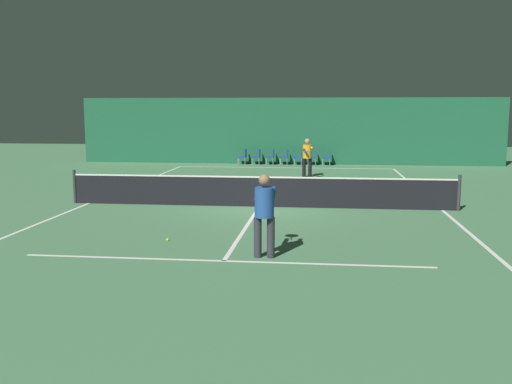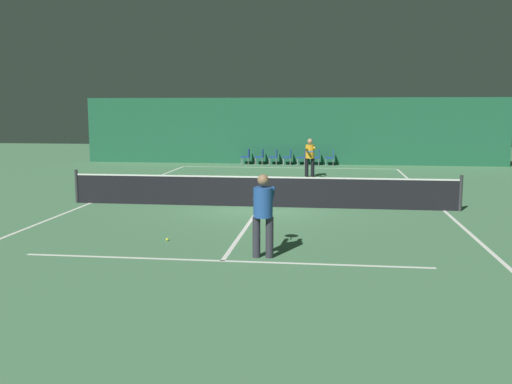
{
  "view_description": "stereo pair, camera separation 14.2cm",
  "coord_description": "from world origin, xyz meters",
  "views": [
    {
      "loc": [
        1.91,
        -17.26,
        2.99
      ],
      "look_at": [
        0.31,
        -3.53,
        0.98
      ],
      "focal_mm": 40.0,
      "sensor_mm": 36.0,
      "label": 1
    },
    {
      "loc": [
        2.05,
        -17.24,
        2.99
      ],
      "look_at": [
        0.31,
        -3.53,
        0.98
      ],
      "focal_mm": 40.0,
      "sensor_mm": 36.0,
      "label": 2
    }
  ],
  "objects": [
    {
      "name": "courtside_chair_4",
      "position": [
        0.68,
        13.36,
        0.49
      ],
      "size": [
        0.44,
        0.44,
        0.84
      ],
      "rotation": [
        0.0,
        0.0,
        -1.57
      ],
      "color": "#99999E",
      "rests_on": "ground"
    },
    {
      "name": "player_far",
      "position": [
        1.24,
        7.97,
        0.99
      ],
      "size": [
        0.46,
        1.39,
        1.7
      ],
      "rotation": [
        0.0,
        0.0,
        -1.5
      ],
      "color": "black",
      "rests_on": "ground"
    },
    {
      "name": "backdrop_curtain",
      "position": [
        0.0,
        13.91,
        1.8
      ],
      "size": [
        23.0,
        0.12,
        3.6
      ],
      "color": "#1E5B3D",
      "rests_on": "ground"
    },
    {
      "name": "tennis_ball",
      "position": [
        -1.58,
        -4.85,
        0.03
      ],
      "size": [
        0.07,
        0.07,
        0.07
      ],
      "color": "#D1DB33",
      "rests_on": "ground"
    },
    {
      "name": "ground_plane",
      "position": [
        0.0,
        0.0,
        0.0
      ],
      "size": [
        60.0,
        60.0,
        0.0
      ],
      "primitive_type": "plane",
      "color": "#4C7F56"
    },
    {
      "name": "court_line_sideline_right",
      "position": [
        5.5,
        0.0,
        0.0
      ],
      "size": [
        0.1,
        23.8,
        0.0
      ],
      "color": "white",
      "rests_on": "ground"
    },
    {
      "name": "court_line_service_near",
      "position": [
        0.0,
        -6.4,
        0.0
      ],
      "size": [
        8.25,
        0.1,
        0.0
      ],
      "color": "white",
      "rests_on": "ground"
    },
    {
      "name": "tennis_net",
      "position": [
        0.0,
        0.0,
        0.51
      ],
      "size": [
        12.0,
        0.1,
        1.07
      ],
      "color": "black",
      "rests_on": "ground"
    },
    {
      "name": "courtside_chair_2",
      "position": [
        -0.84,
        13.36,
        0.49
      ],
      "size": [
        0.44,
        0.44,
        0.84
      ],
      "rotation": [
        0.0,
        0.0,
        -1.57
      ],
      "color": "#99999E",
      "rests_on": "ground"
    },
    {
      "name": "court_line_centre",
      "position": [
        0.0,
        0.0,
        0.0
      ],
      "size": [
        0.1,
        12.8,
        0.0
      ],
      "color": "white",
      "rests_on": "ground"
    },
    {
      "name": "courtside_chair_0",
      "position": [
        -2.35,
        13.36,
        0.49
      ],
      "size": [
        0.44,
        0.44,
        0.84
      ],
      "rotation": [
        0.0,
        0.0,
        -1.57
      ],
      "color": "#99999E",
      "rests_on": "ground"
    },
    {
      "name": "courtside_chair_3",
      "position": [
        -0.08,
        13.36,
        0.49
      ],
      "size": [
        0.44,
        0.44,
        0.84
      ],
      "rotation": [
        0.0,
        0.0,
        -1.57
      ],
      "color": "#99999E",
      "rests_on": "ground"
    },
    {
      "name": "courtside_chair_5",
      "position": [
        1.44,
        13.36,
        0.49
      ],
      "size": [
        0.44,
        0.44,
        0.84
      ],
      "rotation": [
        0.0,
        0.0,
        -1.57
      ],
      "color": "#99999E",
      "rests_on": "ground"
    },
    {
      "name": "court_line_service_far",
      "position": [
        0.0,
        6.4,
        0.0
      ],
      "size": [
        8.25,
        0.1,
        0.0
      ],
      "color": "white",
      "rests_on": "ground"
    },
    {
      "name": "court_line_baseline_far",
      "position": [
        0.0,
        11.9,
        0.0
      ],
      "size": [
        11.0,
        0.1,
        0.0
      ],
      "color": "white",
      "rests_on": "ground"
    },
    {
      "name": "player_near",
      "position": [
        0.77,
        -5.98,
        0.99
      ],
      "size": [
        0.43,
        1.37,
        1.7
      ],
      "rotation": [
        0.0,
        0.0,
        1.59
      ],
      "color": "#2D2D38",
      "rests_on": "ground"
    },
    {
      "name": "courtside_chair_6",
      "position": [
        2.2,
        13.36,
        0.49
      ],
      "size": [
        0.44,
        0.44,
        0.84
      ],
      "rotation": [
        0.0,
        0.0,
        -1.57
      ],
      "color": "#99999E",
      "rests_on": "ground"
    },
    {
      "name": "courtside_chair_1",
      "position": [
        -1.6,
        13.36,
        0.49
      ],
      "size": [
        0.44,
        0.44,
        0.84
      ],
      "rotation": [
        0.0,
        0.0,
        -1.57
      ],
      "color": "#99999E",
      "rests_on": "ground"
    },
    {
      "name": "court_line_sideline_left",
      "position": [
        -5.5,
        0.0,
        0.0
      ],
      "size": [
        0.1,
        23.8,
        0.0
      ],
      "color": "white",
      "rests_on": "ground"
    }
  ]
}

